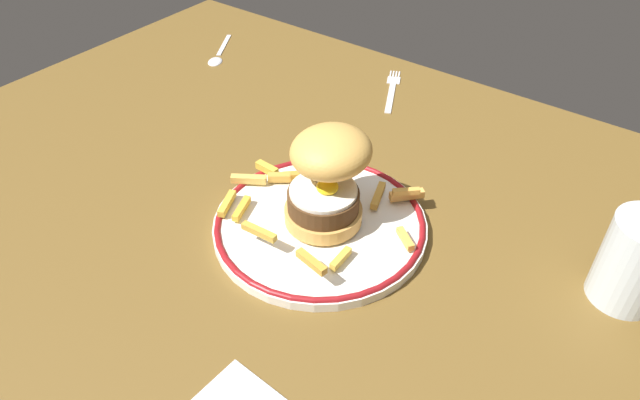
% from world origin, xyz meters
% --- Properties ---
extents(ground_plane, '(1.37, 0.85, 0.04)m').
position_xyz_m(ground_plane, '(0.00, 0.00, -0.02)').
color(ground_plane, brown).
extents(dinner_plate, '(0.26, 0.26, 0.02)m').
position_xyz_m(dinner_plate, '(-0.04, -0.03, 0.01)').
color(dinner_plate, white).
rests_on(dinner_plate, ground_plane).
extents(burger, '(0.14, 0.14, 0.11)m').
position_xyz_m(burger, '(-0.03, -0.02, 0.07)').
color(burger, gold).
rests_on(burger, dinner_plate).
extents(fries_pile, '(0.26, 0.20, 0.03)m').
position_xyz_m(fries_pile, '(-0.06, -0.01, 0.02)').
color(fries_pile, gold).
rests_on(fries_pile, dinner_plate).
extents(water_glass, '(0.07, 0.07, 0.10)m').
position_xyz_m(water_glass, '(0.29, 0.07, 0.04)').
color(water_glass, silver).
rests_on(water_glass, ground_plane).
extents(fork, '(0.08, 0.14, 0.00)m').
position_xyz_m(fork, '(-0.14, 0.31, 0.00)').
color(fork, silver).
rests_on(fork, ground_plane).
extents(spoon, '(0.08, 0.12, 0.01)m').
position_xyz_m(spoon, '(-0.46, 0.22, 0.00)').
color(spoon, silver).
rests_on(spoon, ground_plane).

